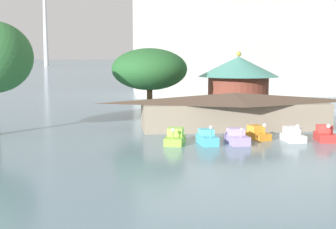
{
  "coord_description": "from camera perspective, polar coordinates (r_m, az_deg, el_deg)",
  "views": [
    {
      "loc": [
        -1.07,
        -14.79,
        7.74
      ],
      "look_at": [
        2.56,
        18.79,
        3.41
      ],
      "focal_mm": 49.0,
      "sensor_mm": 36.0,
      "label": 1
    }
  ],
  "objects": [
    {
      "name": "green_roof_pavilion",
      "position": [
        64.21,
        8.73,
        4.22
      ],
      "size": [
        11.14,
        11.14,
        8.35
      ],
      "color": "brown",
      "rests_on": "ground"
    },
    {
      "name": "pedal_boat_red",
      "position": [
        44.33,
        18.92,
        -2.38
      ],
      "size": [
        1.87,
        2.67,
        1.73
      ],
      "rotation": [
        0.0,
        0.0,
        -1.73
      ],
      "color": "red",
      "rests_on": "ground"
    },
    {
      "name": "pedal_boat_lavender",
      "position": [
        41.08,
        8.54,
        -2.87
      ],
      "size": [
        1.82,
        2.86,
        1.58
      ],
      "rotation": [
        0.0,
        0.0,
        -1.47
      ],
      "color": "#B299D8",
      "rests_on": "ground"
    },
    {
      "name": "pedal_boat_white",
      "position": [
        43.47,
        15.27,
        -2.51
      ],
      "size": [
        1.67,
        2.41,
        1.69
      ],
      "rotation": [
        0.0,
        0.0,
        -1.57
      ],
      "color": "white",
      "rests_on": "ground"
    },
    {
      "name": "boathouse",
      "position": [
        49.81,
        8.09,
        0.61
      ],
      "size": [
        21.06,
        7.66,
        3.81
      ],
      "color": "gray",
      "rests_on": "ground"
    },
    {
      "name": "shoreline_tree_mid",
      "position": [
        58.51,
        -2.31,
        5.64
      ],
      "size": [
        9.6,
        9.6,
        8.71
      ],
      "color": "brown",
      "rests_on": "ground"
    },
    {
      "name": "pedal_boat_lime",
      "position": [
        40.56,
        0.89,
        -2.9
      ],
      "size": [
        2.25,
        3.08,
        1.58
      ],
      "rotation": [
        0.0,
        0.0,
        -1.85
      ],
      "color": "#8CCC3F",
      "rests_on": "ground"
    },
    {
      "name": "background_building_block",
      "position": [
        95.18,
        7.81,
        10.36
      ],
      "size": [
        39.79,
        18.82,
        25.79
      ],
      "color": "beige",
      "rests_on": "ground"
    },
    {
      "name": "pedal_boat_cyan",
      "position": [
        40.56,
        4.87,
        -2.94
      ],
      "size": [
        1.63,
        2.94,
        1.84
      ],
      "rotation": [
        0.0,
        0.0,
        -1.48
      ],
      "color": "#4CB7CC",
      "rests_on": "ground"
    },
    {
      "name": "pedal_boat_orange",
      "position": [
        43.69,
        11.01,
        -2.35
      ],
      "size": [
        2.14,
        2.9,
        1.62
      ],
      "rotation": [
        0.0,
        0.0,
        -1.23
      ],
      "color": "orange",
      "rests_on": "ground"
    }
  ]
}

